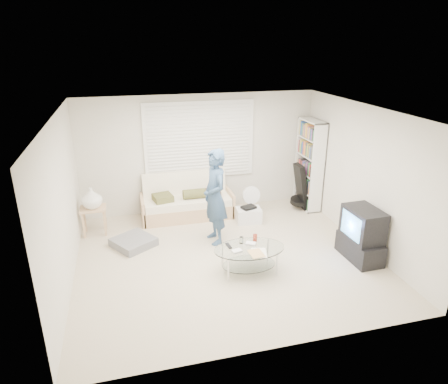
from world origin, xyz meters
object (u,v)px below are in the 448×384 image
object	(u,v)px
futon_sofa	(187,203)
coffee_table	(249,253)
bookshelf	(309,165)
tv_unit	(362,235)

from	to	relation	value
futon_sofa	coffee_table	xyz separation A→B (m)	(0.61, -2.38, 0.04)
bookshelf	coffee_table	xyz separation A→B (m)	(-2.08, -2.25, -0.64)
tv_unit	coffee_table	size ratio (longest dim) A/B	0.79
futon_sofa	bookshelf	distance (m)	2.77
tv_unit	bookshelf	bearing A→B (deg)	86.93
bookshelf	coffee_table	world-z (taller)	bookshelf
futon_sofa	coffee_table	distance (m)	2.45
tv_unit	coffee_table	bearing A→B (deg)	177.54
futon_sofa	coffee_table	world-z (taller)	futon_sofa
bookshelf	coffee_table	bearing A→B (deg)	-132.79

